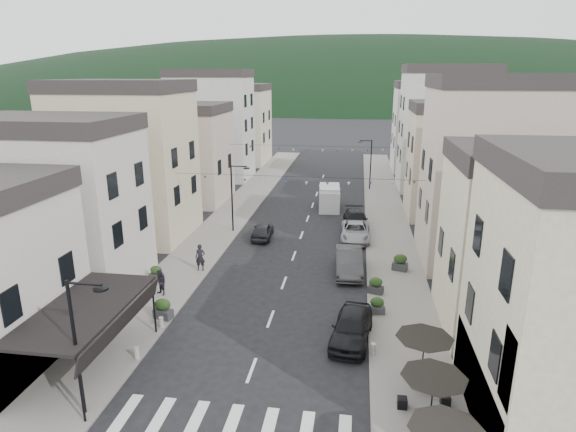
% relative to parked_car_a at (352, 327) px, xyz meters
% --- Properties ---
extents(sidewalk_left, '(4.00, 76.00, 0.12)m').
position_rel_parked_car_a_xyz_m(sidewalk_left, '(-12.10, 22.67, -0.74)').
color(sidewalk_left, slate).
rests_on(sidewalk_left, ground).
extents(sidewalk_right, '(4.00, 76.00, 0.12)m').
position_rel_parked_car_a_xyz_m(sidewalk_right, '(2.90, 22.67, -0.74)').
color(sidewalk_right, slate).
rests_on(sidewalk_right, ground).
extents(hill_backdrop, '(640.00, 360.00, 70.00)m').
position_rel_parked_car_a_xyz_m(hill_backdrop, '(-4.60, 290.67, -0.80)').
color(hill_backdrop, black).
rests_on(hill_backdrop, ground).
extents(boutique_awning, '(3.77, 7.50, 3.28)m').
position_rel_parked_car_a_xyz_m(boutique_awning, '(-11.85, -4.33, 2.31)').
color(boutique_awning, black).
rests_on(boutique_awning, ground).
extents(buildings_row_left, '(10.20, 54.16, 14.00)m').
position_rel_parked_car_a_xyz_m(buildings_row_left, '(-19.10, 28.42, 5.32)').
color(buildings_row_left, '#BAB5AA').
rests_on(buildings_row_left, ground).
extents(buildings_row_right, '(10.20, 54.16, 14.50)m').
position_rel_parked_car_a_xyz_m(buildings_row_right, '(9.90, 27.26, 5.52)').
color(buildings_row_right, '#B6AE90').
rests_on(buildings_row_right, ground).
extents(cafe_terrace, '(2.50, 8.10, 2.53)m').
position_rel_parked_car_a_xyz_m(cafe_terrace, '(3.10, -6.53, 1.55)').
color(cafe_terrace, black).
rests_on(cafe_terrace, ground).
extents(streetlamp_left_near, '(1.70, 0.56, 6.00)m').
position_rel_parked_car_a_xyz_m(streetlamp_left_near, '(-10.42, -7.33, 2.90)').
color(streetlamp_left_near, black).
rests_on(streetlamp_left_near, ground).
extents(streetlamp_left_far, '(1.70, 0.56, 6.00)m').
position_rel_parked_car_a_xyz_m(streetlamp_left_far, '(-10.42, 16.67, 2.90)').
color(streetlamp_left_far, black).
rests_on(streetlamp_left_far, ground).
extents(streetlamp_right_far, '(1.70, 0.56, 6.00)m').
position_rel_parked_car_a_xyz_m(streetlamp_right_far, '(1.22, 34.67, 2.90)').
color(streetlamp_right_far, black).
rests_on(streetlamp_right_far, ground).
extents(bollards, '(11.66, 10.26, 0.60)m').
position_rel_parked_car_a_xyz_m(bollards, '(-4.60, -3.83, -0.38)').
color(bollards, gray).
rests_on(bollards, ground).
extents(bunting_near, '(19.00, 0.28, 0.62)m').
position_rel_parked_car_a_xyz_m(bunting_near, '(-4.60, 12.67, 4.85)').
color(bunting_near, black).
rests_on(bunting_near, ground).
extents(bunting_far, '(19.00, 0.28, 0.62)m').
position_rel_parked_car_a_xyz_m(bunting_far, '(-4.60, 28.67, 4.85)').
color(bunting_far, black).
rests_on(bunting_far, ground).
extents(parked_car_a, '(2.47, 4.91, 1.60)m').
position_rel_parked_car_a_xyz_m(parked_car_a, '(0.00, 0.00, 0.00)').
color(parked_car_a, black).
rests_on(parked_car_a, ground).
extents(parked_car_b, '(2.10, 5.23, 1.69)m').
position_rel_parked_car_a_xyz_m(parked_car_b, '(-0.36, 9.01, 0.04)').
color(parked_car_b, '#323235').
rests_on(parked_car_b, ground).
extents(parked_car_c, '(2.50, 5.24, 1.44)m').
position_rel_parked_car_a_xyz_m(parked_car_c, '(0.00, 16.20, -0.08)').
color(parked_car_c, '#999BA2').
rests_on(parked_car_c, ground).
extents(parked_car_d, '(2.53, 5.30, 1.49)m').
position_rel_parked_car_a_xyz_m(parked_car_d, '(0.00, 19.45, -0.06)').
color(parked_car_d, black).
rests_on(parked_car_d, ground).
extents(parked_car_e, '(1.71, 3.97, 1.33)m').
position_rel_parked_car_a_xyz_m(parked_car_e, '(-7.79, 15.39, -0.14)').
color(parked_car_e, black).
rests_on(parked_car_e, ground).
extents(delivery_van, '(2.40, 5.31, 2.48)m').
position_rel_parked_car_a_xyz_m(delivery_van, '(-2.79, 25.79, 0.42)').
color(delivery_van, silver).
rests_on(delivery_van, ground).
extents(pedestrian_a, '(0.74, 0.53, 1.90)m').
position_rel_parked_car_a_xyz_m(pedestrian_a, '(-10.70, 7.70, 0.27)').
color(pedestrian_a, black).
rests_on(pedestrian_a, sidewalk_left).
extents(pedestrian_b, '(1.00, 0.94, 1.64)m').
position_rel_parked_car_a_xyz_m(pedestrian_b, '(-11.90, 3.51, 0.14)').
color(pedestrian_b, black).
rests_on(pedestrian_b, sidewalk_left).
extents(planter_la, '(1.18, 0.85, 1.19)m').
position_rel_parked_car_a_xyz_m(planter_la, '(-10.60, 0.68, -0.11)').
color(planter_la, '#333235').
rests_on(planter_la, sidewalk_left).
extents(planter_lb, '(1.01, 0.71, 1.02)m').
position_rel_parked_car_a_xyz_m(planter_lb, '(-13.10, 5.61, -0.18)').
color(planter_lb, '#333335').
rests_on(planter_lb, sidewalk_left).
extents(planter_ra, '(0.96, 0.62, 1.01)m').
position_rel_parked_car_a_xyz_m(planter_ra, '(1.40, 3.00, -0.19)').
color(planter_ra, '#333336').
rests_on(planter_ra, sidewalk_right).
extents(planter_rb, '(1.06, 0.78, 1.06)m').
position_rel_parked_car_a_xyz_m(planter_rb, '(1.40, 5.71, -0.17)').
color(planter_rb, '#2C2C2F').
rests_on(planter_rb, sidewalk_right).
extents(planter_rc, '(1.18, 0.84, 1.19)m').
position_rel_parked_car_a_xyz_m(planter_rc, '(3.21, 9.73, -0.11)').
color(planter_rc, '#303033').
rests_on(planter_rc, sidewalk_right).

